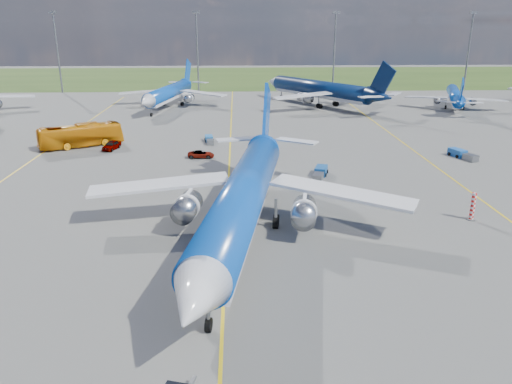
{
  "coord_description": "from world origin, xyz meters",
  "views": [
    {
      "loc": [
        1.18,
        -40.37,
        20.11
      ],
      "look_at": [
        3.0,
        6.31,
        4.0
      ],
      "focal_mm": 35.0,
      "sensor_mm": 36.0,
      "label": 1
    }
  ],
  "objects_px": {
    "service_car_b": "(201,154)",
    "bg_jet_n": "(319,106)",
    "bg_jet_nnw": "(170,107)",
    "baggage_tug_e": "(462,154)",
    "apron_bus": "(81,135)",
    "warning_post": "(473,206)",
    "service_car_c": "(251,172)",
    "baggage_tug_c": "(209,140)",
    "baggage_tug_w": "(320,173)",
    "bg_jet_ne": "(454,108)",
    "main_airliner": "(243,238)",
    "service_car_a": "(111,145)"
  },
  "relations": [
    {
      "from": "service_car_b",
      "to": "bg_jet_n",
      "type": "bearing_deg",
      "value": -27.67
    },
    {
      "from": "bg_jet_nnw",
      "to": "service_car_b",
      "type": "relative_size",
      "value": 9.43
    },
    {
      "from": "baggage_tug_e",
      "to": "bg_jet_n",
      "type": "bearing_deg",
      "value": 86.12
    },
    {
      "from": "service_car_b",
      "to": "apron_bus",
      "type": "bearing_deg",
      "value": 69.02
    },
    {
      "from": "warning_post",
      "to": "service_car_c",
      "type": "xyz_separation_m",
      "value": [
        -22.99,
        16.63,
        -0.92
      ]
    },
    {
      "from": "service_car_b",
      "to": "baggage_tug_c",
      "type": "xyz_separation_m",
      "value": [
        0.77,
        10.32,
        -0.1
      ]
    },
    {
      "from": "bg_jet_nnw",
      "to": "baggage_tug_w",
      "type": "distance_m",
      "value": 64.68
    },
    {
      "from": "baggage_tug_w",
      "to": "bg_jet_nnw",
      "type": "bearing_deg",
      "value": 132.89
    },
    {
      "from": "service_car_b",
      "to": "bg_jet_ne",
      "type": "bearing_deg",
      "value": -52.25
    },
    {
      "from": "baggage_tug_c",
      "to": "baggage_tug_e",
      "type": "xyz_separation_m",
      "value": [
        39.44,
        -11.93,
        0.08
      ]
    },
    {
      "from": "baggage_tug_e",
      "to": "main_airliner",
      "type": "bearing_deg",
      "value": -159.46
    },
    {
      "from": "bg_jet_nnw",
      "to": "baggage_tug_e",
      "type": "height_order",
      "value": "bg_jet_nnw"
    },
    {
      "from": "main_airliner",
      "to": "baggage_tug_c",
      "type": "bearing_deg",
      "value": 107.09
    },
    {
      "from": "service_car_c",
      "to": "baggage_tug_c",
      "type": "relative_size",
      "value": 0.88
    },
    {
      "from": "bg_jet_ne",
      "to": "service_car_c",
      "type": "distance_m",
      "value": 74.32
    },
    {
      "from": "bg_jet_nnw",
      "to": "baggage_tug_w",
      "type": "xyz_separation_m",
      "value": [
        27.56,
        -58.51,
        0.54
      ]
    },
    {
      "from": "warning_post",
      "to": "bg_jet_ne",
      "type": "bearing_deg",
      "value": 68.5
    },
    {
      "from": "baggage_tug_e",
      "to": "baggage_tug_w",
      "type": "bearing_deg",
      "value": -178.77
    },
    {
      "from": "bg_jet_n",
      "to": "baggage_tug_e",
      "type": "height_order",
      "value": "bg_jet_n"
    },
    {
      "from": "service_car_a",
      "to": "baggage_tug_c",
      "type": "height_order",
      "value": "service_car_a"
    },
    {
      "from": "service_car_c",
      "to": "baggage_tug_c",
      "type": "height_order",
      "value": "service_car_c"
    },
    {
      "from": "service_car_b",
      "to": "baggage_tug_e",
      "type": "relative_size",
      "value": 0.75
    },
    {
      "from": "warning_post",
      "to": "service_car_b",
      "type": "relative_size",
      "value": 0.74
    },
    {
      "from": "service_car_a",
      "to": "bg_jet_nnw",
      "type": "bearing_deg",
      "value": 97.82
    },
    {
      "from": "apron_bus",
      "to": "baggage_tug_w",
      "type": "distance_m",
      "value": 41.72
    },
    {
      "from": "baggage_tug_c",
      "to": "baggage_tug_e",
      "type": "height_order",
      "value": "baggage_tug_e"
    },
    {
      "from": "warning_post",
      "to": "service_car_b",
      "type": "height_order",
      "value": "warning_post"
    },
    {
      "from": "bg_jet_ne",
      "to": "service_car_c",
      "type": "bearing_deg",
      "value": 65.92
    },
    {
      "from": "service_car_b",
      "to": "service_car_c",
      "type": "height_order",
      "value": "service_car_c"
    },
    {
      "from": "apron_bus",
      "to": "service_car_b",
      "type": "distance_m",
      "value": 22.13
    },
    {
      "from": "bg_jet_ne",
      "to": "baggage_tug_e",
      "type": "height_order",
      "value": "bg_jet_ne"
    },
    {
      "from": "bg_jet_nnw",
      "to": "service_car_b",
      "type": "distance_m",
      "value": 49.25
    },
    {
      "from": "service_car_b",
      "to": "baggage_tug_e",
      "type": "distance_m",
      "value": 40.24
    },
    {
      "from": "baggage_tug_c",
      "to": "main_airliner",
      "type": "bearing_deg",
      "value": -89.82
    },
    {
      "from": "service_car_a",
      "to": "baggage_tug_w",
      "type": "distance_m",
      "value": 35.69
    },
    {
      "from": "apron_bus",
      "to": "baggage_tug_e",
      "type": "relative_size",
      "value": 2.52
    },
    {
      "from": "bg_jet_n",
      "to": "service_car_b",
      "type": "bearing_deg",
      "value": 27.45
    },
    {
      "from": "service_car_c",
      "to": "bg_jet_n",
      "type": "bearing_deg",
      "value": 88.83
    },
    {
      "from": "warning_post",
      "to": "service_car_c",
      "type": "distance_m",
      "value": 28.39
    },
    {
      "from": "bg_jet_n",
      "to": "service_car_a",
      "type": "bearing_deg",
      "value": 11.93
    },
    {
      "from": "service_car_a",
      "to": "service_car_c",
      "type": "bearing_deg",
      "value": -21.22
    },
    {
      "from": "service_car_a",
      "to": "baggage_tug_c",
      "type": "bearing_deg",
      "value": 29.68
    },
    {
      "from": "bg_jet_n",
      "to": "service_car_c",
      "type": "xyz_separation_m",
      "value": [
        -18.73,
        -58.66,
        0.58
      ]
    },
    {
      "from": "warning_post",
      "to": "bg_jet_nnw",
      "type": "distance_m",
      "value": 85.13
    },
    {
      "from": "apron_bus",
      "to": "service_car_c",
      "type": "relative_size",
      "value": 3.4
    },
    {
      "from": "bg_jet_ne",
      "to": "main_airliner",
      "type": "xyz_separation_m",
      "value": [
        -52.2,
        -74.6,
        0.0
      ]
    },
    {
      "from": "bg_jet_n",
      "to": "baggage_tug_c",
      "type": "height_order",
      "value": "bg_jet_n"
    },
    {
      "from": "service_car_a",
      "to": "service_car_b",
      "type": "relative_size",
      "value": 1.07
    },
    {
      "from": "bg_jet_n",
      "to": "service_car_c",
      "type": "bearing_deg",
      "value": 37.9
    },
    {
      "from": "bg_jet_nnw",
      "to": "baggage_tug_w",
      "type": "relative_size",
      "value": 7.25
    }
  ]
}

